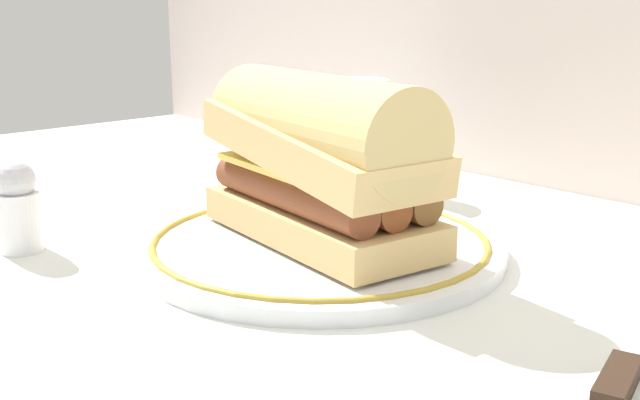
{
  "coord_description": "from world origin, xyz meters",
  "views": [
    {
      "loc": [
        0.41,
        -0.38,
        0.2
      ],
      "look_at": [
        -0.02,
        0.03,
        0.04
      ],
      "focal_mm": 44.4,
      "sensor_mm": 36.0,
      "label": 1
    }
  ],
  "objects": [
    {
      "name": "ground_plane",
      "position": [
        0.0,
        0.0,
        0.0
      ],
      "size": [
        1.5,
        1.5,
        0.0
      ],
      "primitive_type": "plane",
      "color": "silver"
    },
    {
      "name": "plate",
      "position": [
        -0.02,
        0.03,
        0.01
      ],
      "size": [
        0.29,
        0.29,
        0.01
      ],
      "color": "white",
      "rests_on": "ground_plane"
    },
    {
      "name": "sausage_sandwich",
      "position": [
        -0.02,
        0.03,
        0.08
      ],
      "size": [
        0.22,
        0.12,
        0.13
      ],
      "rotation": [
        0.0,
        0.0,
        -0.14
      ],
      "color": "#D8B574",
      "rests_on": "plate"
    },
    {
      "name": "drinking_glass",
      "position": [
        -0.16,
        0.21,
        0.05
      ],
      "size": [
        0.07,
        0.07,
        0.12
      ],
      "color": "silver",
      "rests_on": "ground_plane"
    },
    {
      "name": "salt_shaker",
      "position": [
        -0.2,
        -0.14,
        0.04
      ],
      "size": [
        0.04,
        0.04,
        0.07
      ],
      "color": "white",
      "rests_on": "ground_plane"
    },
    {
      "name": "butter_knife",
      "position": [
        0.24,
        0.01,
        0.0
      ],
      "size": [
        0.05,
        0.14,
        0.01
      ],
      "color": "silver",
      "rests_on": "ground_plane"
    }
  ]
}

